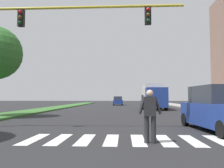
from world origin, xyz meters
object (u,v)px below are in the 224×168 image
Objects in this scene: pedestrian_performer at (150,113)px; sedan_midblock at (148,102)px; sedan_distant at (118,101)px; truck_box_delivery at (154,96)px; traffic_light_gantry at (23,32)px; suv_crossing at (219,109)px.

pedestrian_performer is 22.60m from sedan_midblock.
truck_box_delivery is (4.77, -15.52, 0.87)m from sedan_distant.
pedestrian_performer is (5.47, -2.74, -3.49)m from traffic_light_gantry.
traffic_light_gantry is 1.72× the size of truck_box_delivery.
pedestrian_performer is at bearing -95.73° from sedan_midblock.
traffic_light_gantry is 2.24× the size of suv_crossing.
truck_box_delivery is at bearing -72.91° from sedan_distant.
traffic_light_gantry is 7.05m from pedestrian_performer.
truck_box_delivery is (2.79, 20.72, 0.70)m from pedestrian_performer.
sedan_midblock reaches higher than sedan_distant.
truck_box_delivery is at bearing 65.31° from traffic_light_gantry.
sedan_midblock is 1.03× the size of sedan_distant.
traffic_light_gantry is at bearing -114.69° from truck_box_delivery.
suv_crossing is 17.85m from truck_box_delivery.
traffic_light_gantry reaches higher than truck_box_delivery.
truck_box_delivery reaches higher than pedestrian_performer.
sedan_midblock reaches higher than pedestrian_performer.
sedan_midblock is 14.39m from sedan_distant.
suv_crossing is 1.11× the size of sedan_distant.
sedan_midblock is at bearing 93.11° from suv_crossing.
traffic_light_gantry reaches higher than sedan_distant.
sedan_distant is at bearing 99.03° from suv_crossing.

